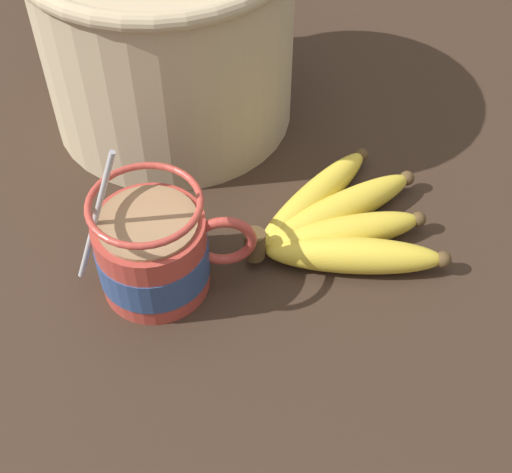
{
  "coord_description": "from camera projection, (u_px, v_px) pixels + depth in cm",
  "views": [
    {
      "loc": [
        -0.45,
        -39.26,
        55.12
      ],
      "look_at": [
        2.42,
        2.36,
        8.0
      ],
      "focal_mm": 50.0,
      "sensor_mm": 36.0,
      "label": 1
    }
  ],
  "objects": [
    {
      "name": "coffee_mug",
      "position": [
        159.0,
        251.0,
        0.62
      ],
      "size": [
        15.69,
        9.94,
        16.04
      ],
      "color": "#B23D33",
      "rests_on": "table"
    },
    {
      "name": "banana_bunch",
      "position": [
        343.0,
        224.0,
        0.68
      ],
      "size": [
        18.87,
        17.52,
        4.1
      ],
      "color": "#4C381E",
      "rests_on": "table"
    },
    {
      "name": "table",
      "position": [
        232.0,
        302.0,
        0.66
      ],
      "size": [
        121.46,
        121.46,
        3.38
      ],
      "color": "#332319",
      "rests_on": "ground"
    },
    {
      "name": "woven_basket",
      "position": [
        171.0,
        30.0,
        0.74
      ],
      "size": [
        27.69,
        27.69,
        20.39
      ],
      "color": "tan",
      "rests_on": "table"
    }
  ]
}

